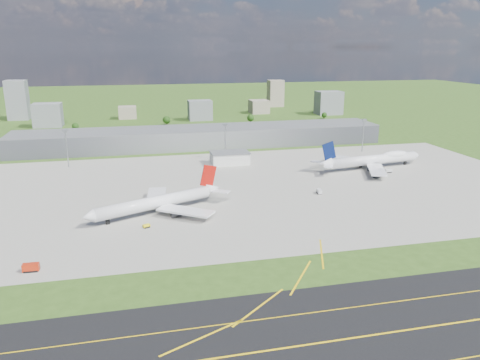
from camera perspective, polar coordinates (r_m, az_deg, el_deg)
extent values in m
plane|color=#314F18|center=(377.63, -4.32, 3.69)|extent=(1400.00, 1400.00, 0.00)
cube|color=black|center=(142.99, 13.02, -18.35)|extent=(1400.00, 60.00, 0.06)
cube|color=gray|center=(275.02, 1.31, -0.91)|extent=(360.00, 190.00, 0.08)
cube|color=slate|center=(390.70, -4.69, 5.22)|extent=(300.00, 42.00, 15.00)
cube|color=silver|center=(330.47, -1.27, 2.68)|extent=(26.00, 16.00, 8.00)
cylinder|color=gray|center=(339.55, -20.35, 3.51)|extent=(0.70, 0.70, 25.00)
cube|color=gray|center=(337.25, -20.55, 5.63)|extent=(3.50, 2.00, 1.20)
cylinder|color=gray|center=(343.03, -1.79, 4.62)|extent=(0.70, 0.70, 25.00)
cube|color=gray|center=(340.76, -1.81, 6.73)|extent=(3.50, 2.00, 1.20)
cylinder|color=gray|center=(379.80, 14.77, 5.21)|extent=(0.70, 0.70, 25.00)
cube|color=gray|center=(377.75, 14.91, 7.11)|extent=(3.50, 2.00, 1.20)
cylinder|color=white|center=(234.14, -10.42, -2.74)|extent=(58.32, 30.56, 6.31)
cone|color=white|center=(222.35, -18.06, -4.29)|extent=(7.37, 7.90, 6.31)
cone|color=white|center=(250.39, -3.35, -1.06)|extent=(10.25, 9.19, 6.31)
cube|color=maroon|center=(233.90, -10.86, -3.29)|extent=(46.77, 22.70, 1.37)
cube|color=white|center=(226.22, -6.65, -3.75)|extent=(27.69, 23.74, 0.95)
cube|color=white|center=(251.29, -10.14, -1.88)|extent=(12.29, 28.19, 0.95)
cube|color=#9E0E08|center=(246.90, -3.88, 0.51)|extent=(9.79, 4.74, 12.71)
cylinder|color=#38383D|center=(228.94, -7.69, -4.08)|extent=(6.65, 5.43, 3.37)
cylinder|color=#38383D|center=(247.45, -10.22, -2.65)|extent=(6.65, 5.43, 3.37)
cube|color=black|center=(234.33, -8.46, -3.78)|extent=(2.05, 1.84, 2.63)
cube|color=black|center=(242.26, -9.55, -3.17)|extent=(2.05, 1.84, 2.63)
cube|color=black|center=(226.62, -15.84, -4.93)|extent=(2.05, 1.84, 2.63)
cylinder|color=white|center=(329.66, 15.95, 2.38)|extent=(67.63, 16.37, 6.74)
cone|color=white|center=(352.59, 20.69, 2.82)|extent=(6.35, 7.45, 6.74)
cone|color=white|center=(308.27, 10.30, 2.00)|extent=(9.57, 7.92, 6.74)
cube|color=navy|center=(331.43, 16.22, 2.06)|extent=(55.06, 10.69, 1.41)
ellipsoid|color=white|center=(339.97, 18.34, 2.93)|extent=(22.30, 9.77, 6.06)
cube|color=white|center=(337.46, 12.93, 2.56)|extent=(26.46, 29.85, 0.98)
cube|color=white|center=(311.63, 16.30, 1.22)|extent=(20.30, 31.78, 0.98)
cube|color=#081440|center=(307.91, 10.81, 3.47)|extent=(10.79, 2.10, 13.13)
cylinder|color=#38383D|center=(334.90, 14.13, 2.01)|extent=(6.41, 4.30, 3.48)
cylinder|color=#38383D|center=(340.08, 12.21, 2.35)|extent=(6.41, 4.30, 3.48)
cylinder|color=#38383D|center=(319.72, 16.13, 1.22)|extent=(6.41, 4.30, 3.48)
cylinder|color=#38383D|center=(307.69, 16.41, 0.63)|extent=(6.41, 4.30, 3.48)
cube|color=black|center=(330.70, 14.48, 1.71)|extent=(1.91, 1.54, 2.72)
cube|color=black|center=(323.10, 15.48, 1.31)|extent=(1.91, 1.54, 2.72)
cube|color=black|center=(347.56, 19.47, 1.98)|extent=(1.91, 1.54, 2.72)
cube|color=#B6250D|center=(190.59, -24.14, -9.67)|extent=(5.90, 2.72, 2.71)
cube|color=black|center=(191.14, -24.10, -10.04)|extent=(5.03, 2.81, 0.70)
cube|color=yellow|center=(218.45, -11.34, -5.49)|extent=(3.59, 2.96, 1.25)
cube|color=black|center=(218.68, -11.33, -5.64)|extent=(3.21, 2.84, 0.70)
cube|color=silver|center=(266.73, 9.64, -1.35)|extent=(2.76, 5.13, 2.15)
cube|color=black|center=(267.05, 9.63, -1.57)|extent=(2.78, 4.42, 0.70)
cube|color=beige|center=(321.90, 17.65, 1.09)|extent=(4.62, 2.44, 1.99)
cube|color=black|center=(322.15, 17.64, 0.92)|extent=(3.96, 2.49, 0.70)
cube|color=slate|center=(526.11, -22.39, 7.34)|extent=(28.00, 22.00, 24.00)
cube|color=gray|center=(559.66, -13.56, 8.01)|extent=(20.00, 18.00, 14.00)
cube|color=slate|center=(534.77, -4.90, 8.48)|extent=(26.00, 20.00, 22.00)
cube|color=gray|center=(590.36, 2.33, 8.93)|extent=(22.00, 24.00, 16.00)
cube|color=slate|center=(588.25, 10.76, 9.23)|extent=(30.00, 22.00, 28.00)
cube|color=slate|center=(590.99, -25.49, 8.79)|extent=(22.00, 20.00, 44.00)
cube|color=gray|center=(657.76, 4.35, 10.49)|extent=(20.00, 18.00, 36.00)
cylinder|color=#382314|center=(489.23, -19.39, 5.82)|extent=(0.70, 0.70, 3.00)
sphere|color=black|center=(488.71, -19.43, 6.21)|extent=(6.75, 6.75, 6.75)
cylinder|color=#382314|center=(502.27, -8.92, 6.80)|extent=(0.70, 0.70, 3.60)
sphere|color=black|center=(501.65, -8.94, 7.26)|extent=(8.10, 8.10, 8.10)
cylinder|color=#382314|center=(511.77, 1.29, 7.15)|extent=(0.70, 0.70, 3.40)
sphere|color=black|center=(511.20, 1.30, 7.57)|extent=(7.65, 7.65, 7.65)
cylinder|color=#382314|center=(550.09, 10.23, 7.48)|extent=(0.70, 0.70, 2.80)
sphere|color=black|center=(549.65, 10.24, 7.81)|extent=(6.30, 6.30, 6.30)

